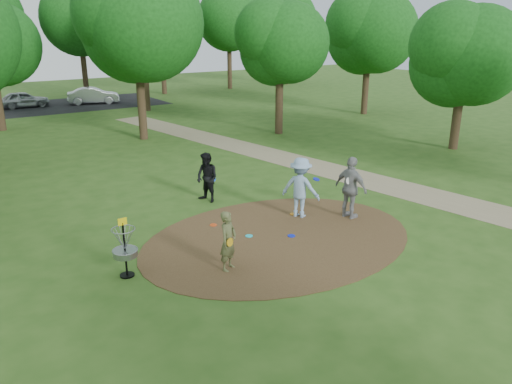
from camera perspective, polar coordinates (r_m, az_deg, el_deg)
ground at (r=14.65m, az=2.67°, el=-5.32°), size 100.00×100.00×0.00m
dirt_clearing at (r=14.64m, az=2.67°, el=-5.28°), size 8.40×8.40×0.02m
footpath at (r=20.22m, az=14.05°, el=0.95°), size 7.55×39.89×0.01m
parking_lot at (r=42.31m, az=-20.52°, el=9.31°), size 14.00×8.00×0.01m
player_observer_with_disc at (r=12.55m, az=-3.19°, el=-5.62°), size 0.68×0.61×1.57m
player_throwing_with_disc at (r=16.00m, az=5.11°, el=0.50°), size 1.44×1.47×1.97m
player_walking_with_disc at (r=17.46m, az=-5.61°, el=1.64°), size 0.87×1.00×1.75m
player_waiting_with_disc at (r=16.10m, az=10.80°, el=0.45°), size 0.65×1.24×2.03m
disc_ground_cyan at (r=14.73m, az=-0.80°, el=-5.04°), size 0.22×0.22×0.02m
disc_ground_blue at (r=14.77m, az=4.07°, el=-5.02°), size 0.22×0.22×0.02m
disc_ground_red at (r=15.57m, az=-4.90°, el=-3.77°), size 0.22×0.22×0.02m
car_left at (r=42.12m, az=-25.05°, el=9.56°), size 3.62×1.46×1.23m
car_right at (r=42.20m, az=-18.08°, el=10.43°), size 4.16×2.44×1.29m
disc_ground_orange at (r=16.44m, az=4.28°, el=-2.52°), size 0.22×0.22×0.02m
disc_golf_basket at (r=12.59m, az=-14.81°, el=-5.72°), size 0.63×0.63×1.54m
tree_ring at (r=23.18m, az=-9.92°, el=16.49°), size 37.37×45.45×9.33m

